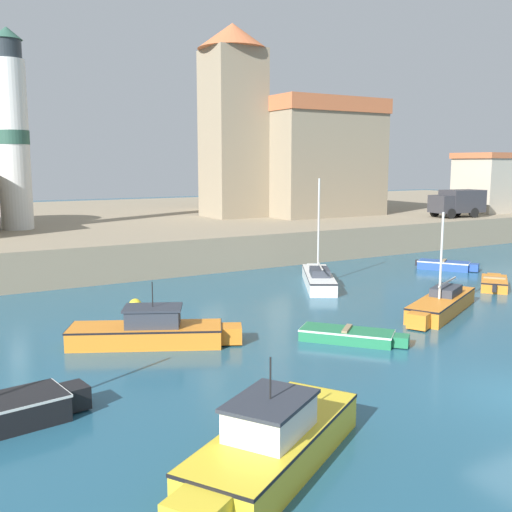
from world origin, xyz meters
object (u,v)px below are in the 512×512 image
motorboat_orange_6 (151,331)px  lighthouse (12,133)px  dinghy_orange_4 (494,283)px  mooring_buoy (135,305)px  sailboat_orange_3 (441,303)px  church (281,151)px  dinghy_blue_0 (446,265)px  motorboat_yellow_7 (271,443)px  sailboat_white_2 (318,278)px  dinghy_green_5 (350,335)px  truck_on_quay (457,202)px  harbor_shed_near_wharf (497,182)px

motorboat_orange_6 → lighthouse: 23.82m
dinghy_orange_4 → mooring_buoy: 18.35m
sailboat_orange_3 → church: size_ratio=0.40×
dinghy_blue_0 → mooring_buoy: bearing=-178.9°
dinghy_blue_0 → motorboat_yellow_7: bearing=-145.5°
mooring_buoy → church: church is taller
sailboat_white_2 → lighthouse: (-12.21, 17.04, 7.93)m
dinghy_green_5 → motorboat_yellow_7: motorboat_yellow_7 is taller
truck_on_quay → motorboat_orange_6: bearing=-156.2°
dinghy_orange_4 → lighthouse: lighthouse is taller
dinghy_blue_0 → lighthouse: lighthouse is taller
sailboat_white_2 → dinghy_orange_4: (7.47, -5.19, -0.14)m
motorboat_orange_6 → harbor_shed_near_wharf: 42.61m
dinghy_blue_0 → church: 21.40m
harbor_shed_near_wharf → lighthouse: bearing=171.1°
sailboat_orange_3 → motorboat_yellow_7: size_ratio=1.04×
motorboat_yellow_7 → harbor_shed_near_wharf: size_ratio=0.80×
lighthouse → harbor_shed_near_wharf: size_ratio=1.73×
truck_on_quay → church: bearing=129.7°
motorboat_yellow_7 → church: size_ratio=0.39×
sailboat_orange_3 → truck_on_quay: 25.08m
motorboat_orange_6 → harbor_shed_near_wharf: size_ratio=0.81×
lighthouse → harbor_shed_near_wharf: lighthouse is taller
motorboat_orange_6 → sailboat_white_2: bearing=25.5°
sailboat_orange_3 → lighthouse: bearing=118.4°
motorboat_yellow_7 → dinghy_orange_4: bearing=26.5°
mooring_buoy → truck_on_quay: truck_on_quay is taller
dinghy_blue_0 → lighthouse: 28.84m
sailboat_orange_3 → mooring_buoy: bearing=147.9°
dinghy_blue_0 → motorboat_orange_6: bearing=-165.5°
dinghy_blue_0 → sailboat_white_2: 9.59m
sailboat_white_2 → dinghy_green_5: (-5.02, -8.75, -0.19)m
motorboat_orange_6 → harbor_shed_near_wharf: bearing=22.4°
sailboat_orange_3 → dinghy_green_5: size_ratio=1.72×
motorboat_orange_6 → mooring_buoy: size_ratio=10.92×
dinghy_blue_0 → truck_on_quay: bearing=38.9°
sailboat_white_2 → truck_on_quay: sailboat_white_2 is taller
dinghy_green_5 → lighthouse: lighthouse is taller
church → harbor_shed_near_wharf: 19.81m
lighthouse → truck_on_quay: lighthouse is taller
sailboat_orange_3 → dinghy_orange_4: (6.40, 2.29, -0.14)m
dinghy_orange_4 → truck_on_quay: size_ratio=0.71×
motorboat_yellow_7 → church: 42.55m
motorboat_yellow_7 → church: church is taller
motorboat_yellow_7 → dinghy_green_5: bearing=40.8°
sailboat_white_2 → lighthouse: 22.41m
church → lighthouse: 22.98m
dinghy_blue_0 → lighthouse: size_ratio=0.27×
motorboat_yellow_7 → harbor_shed_near_wharf: 47.92m
dinghy_orange_4 → harbor_shed_near_wharf: (20.32, 15.94, 4.45)m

